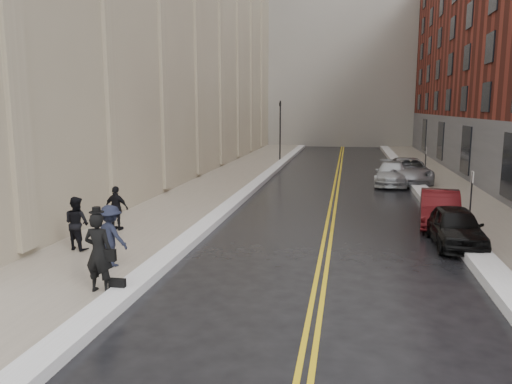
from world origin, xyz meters
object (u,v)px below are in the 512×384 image
at_px(car_silver_near, 392,173).
at_px(pedestrian_main, 99,252).
at_px(car_silver_far, 407,171).
at_px(pedestrian_a, 77,223).
at_px(pedestrian_b, 111,236).
at_px(pedestrian_c, 117,208).
at_px(car_maroon, 440,208).
at_px(car_black, 455,227).

relative_size(car_silver_near, pedestrian_main, 2.36).
bearing_deg(car_silver_far, pedestrian_a, -125.29).
distance_m(car_silver_near, car_silver_far, 1.32).
height_order(pedestrian_main, pedestrian_a, pedestrian_main).
bearing_deg(pedestrian_a, car_silver_far, -105.81).
relative_size(car_silver_near, pedestrian_b, 2.67).
bearing_deg(pedestrian_c, pedestrian_b, 121.34).
distance_m(car_maroon, car_silver_far, 11.42).
xyz_separation_m(pedestrian_a, pedestrian_b, (1.86, -1.37, 0.03)).
distance_m(car_maroon, pedestrian_c, 12.57).
height_order(car_silver_near, pedestrian_a, pedestrian_a).
relative_size(car_silver_far, pedestrian_b, 3.13).
bearing_deg(pedestrian_a, car_maroon, -134.09).
height_order(car_maroon, car_silver_far, car_silver_far).
relative_size(car_maroon, car_silver_near, 0.88).
relative_size(pedestrian_a, pedestrian_c, 1.05).
bearing_deg(pedestrian_b, car_silver_near, -94.20).
xyz_separation_m(pedestrian_main, pedestrian_a, (-2.52, 3.33, -0.14)).
bearing_deg(pedestrian_a, pedestrian_main, 145.70).
height_order(car_silver_far, pedestrian_main, pedestrian_main).
distance_m(pedestrian_main, pedestrian_c, 6.44).
distance_m(car_black, car_maroon, 3.02).
height_order(car_black, pedestrian_a, pedestrian_a).
relative_size(car_silver_near, pedestrian_c, 2.88).
xyz_separation_m(pedestrian_main, pedestrian_b, (-0.66, 1.96, -0.11)).
height_order(car_silver_far, pedestrian_c, pedestrian_c).
relative_size(pedestrian_a, pedestrian_b, 0.97).
distance_m(car_silver_far, pedestrian_b, 21.62).
relative_size(car_maroon, pedestrian_main, 2.09).
xyz_separation_m(car_black, car_silver_near, (-1.01, 13.58, 0.03)).
height_order(pedestrian_a, pedestrian_b, pedestrian_b).
bearing_deg(car_maroon, car_silver_far, 97.12).
distance_m(car_silver_near, pedestrian_main, 21.90).
relative_size(car_black, pedestrian_a, 2.26).
xyz_separation_m(car_silver_far, pedestrian_b, (-10.26, -19.03, 0.27)).
relative_size(car_silver_far, pedestrian_c, 3.38).
xyz_separation_m(car_silver_far, pedestrian_a, (-12.12, -17.66, 0.24)).
xyz_separation_m(car_silver_near, pedestrian_b, (-9.25, -18.18, 0.35)).
relative_size(car_maroon, pedestrian_c, 2.54).
xyz_separation_m(car_maroon, pedestrian_c, (-12.03, -3.62, 0.28)).
distance_m(car_silver_far, pedestrian_main, 23.09).
distance_m(car_black, car_silver_far, 14.44).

